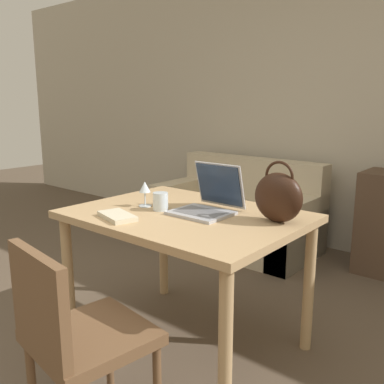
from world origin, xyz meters
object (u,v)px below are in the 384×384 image
(wine_glass, at_px, (145,189))
(handbag, at_px, (278,197))
(chair, at_px, (75,332))
(drinking_glass, at_px, (161,201))
(laptop, at_px, (210,199))
(couch, at_px, (237,216))

(wine_glass, distance_m, handbag, 0.76)
(chair, xyz_separation_m, handbag, (0.33, 0.98, 0.42))
(drinking_glass, height_order, handbag, handbag)
(laptop, height_order, drinking_glass, laptop)
(couch, relative_size, wine_glass, 10.38)
(chair, xyz_separation_m, drinking_glass, (-0.28, 0.77, 0.34))
(chair, height_order, laptop, laptop)
(couch, bearing_deg, drinking_glass, -70.27)
(drinking_glass, bearing_deg, laptop, 32.66)
(chair, relative_size, handbag, 2.76)
(laptop, distance_m, handbag, 0.39)
(drinking_glass, xyz_separation_m, wine_glass, (-0.13, 0.01, 0.05))
(laptop, height_order, handbag, handbag)
(couch, distance_m, laptop, 1.79)
(laptop, bearing_deg, chair, -86.87)
(laptop, xyz_separation_m, wine_glass, (-0.36, -0.14, 0.03))
(couch, bearing_deg, chair, -70.24)
(drinking_glass, distance_m, wine_glass, 0.14)
(couch, distance_m, wine_glass, 1.80)
(drinking_glass, xyz_separation_m, handbag, (0.61, 0.21, 0.08))
(handbag, bearing_deg, wine_glass, -164.73)
(drinking_glass, bearing_deg, couch, 109.73)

